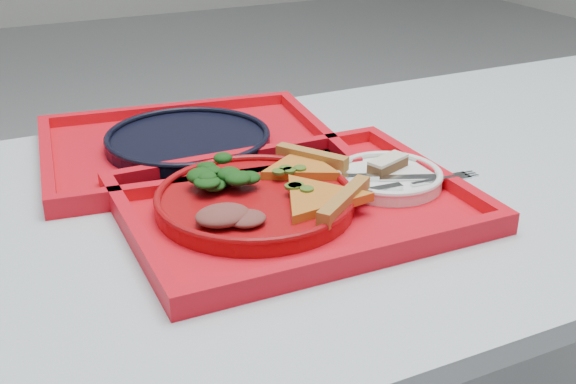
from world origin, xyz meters
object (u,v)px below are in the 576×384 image
(navy_plate, at_px, (188,141))
(dessert_bar, at_px, (388,164))
(tray_far, at_px, (189,150))
(dinner_plate, at_px, (255,203))
(tray_main, at_px, (296,208))

(navy_plate, bearing_deg, dessert_bar, -48.57)
(navy_plate, height_order, dessert_bar, dessert_bar)
(tray_far, xyz_separation_m, dinner_plate, (0.01, -0.25, 0.02))
(dinner_plate, relative_size, dessert_bar, 3.77)
(tray_far, distance_m, navy_plate, 0.01)
(tray_main, distance_m, dessert_bar, 0.16)
(tray_far, bearing_deg, dessert_bar, -41.27)
(tray_far, distance_m, dinner_plate, 0.25)
(navy_plate, bearing_deg, tray_far, 180.00)
(tray_main, height_order, dinner_plate, dinner_plate)
(tray_main, bearing_deg, dessert_bar, 7.24)
(tray_far, height_order, dessert_bar, dessert_bar)
(dessert_bar, bearing_deg, tray_far, 111.34)
(navy_plate, xyz_separation_m, dessert_bar, (0.22, -0.24, 0.01))
(tray_main, xyz_separation_m, dessert_bar, (0.15, 0.02, 0.03))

